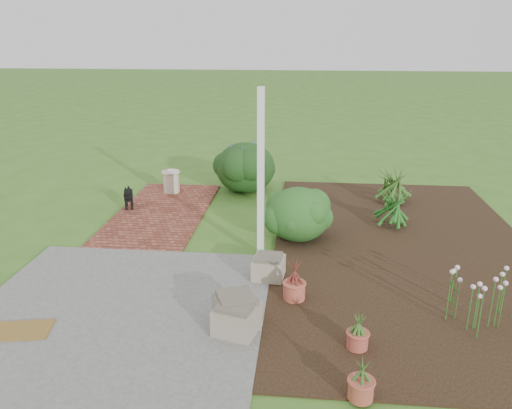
# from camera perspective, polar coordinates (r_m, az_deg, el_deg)

# --- Properties ---
(ground) EXTENTS (80.00, 80.00, 0.00)m
(ground) POSITION_cam_1_polar(r_m,az_deg,el_deg) (7.55, -1.82, -5.97)
(ground) COLOR #376820
(ground) RESTS_ON ground
(concrete_patio) EXTENTS (3.50, 3.50, 0.04)m
(concrete_patio) POSITION_cam_1_polar(r_m,az_deg,el_deg) (6.33, -15.49, -11.79)
(concrete_patio) COLOR #595957
(concrete_patio) RESTS_ON ground
(brick_path) EXTENTS (1.60, 3.50, 0.04)m
(brick_path) POSITION_cam_1_polar(r_m,az_deg,el_deg) (9.47, -10.70, -0.87)
(brick_path) COLOR maroon
(brick_path) RESTS_ON ground
(garden_bed) EXTENTS (4.00, 7.00, 0.03)m
(garden_bed) POSITION_cam_1_polar(r_m,az_deg,el_deg) (8.10, 16.54, -4.88)
(garden_bed) COLOR black
(garden_bed) RESTS_ON ground
(veranda_post) EXTENTS (0.10, 0.10, 2.50)m
(veranda_post) POSITION_cam_1_polar(r_m,az_deg,el_deg) (7.18, 0.56, 3.35)
(veranda_post) COLOR white
(veranda_post) RESTS_ON ground
(stone_trough_near) EXTENTS (0.55, 0.55, 0.30)m
(stone_trough_near) POSITION_cam_1_polar(r_m,az_deg,el_deg) (5.67, -2.19, -12.94)
(stone_trough_near) COLOR #79695B
(stone_trough_near) RESTS_ON concrete_patio
(stone_trough_mid) EXTENTS (0.61, 0.61, 0.31)m
(stone_trough_mid) POSITION_cam_1_polar(r_m,az_deg,el_deg) (5.80, -2.31, -12.05)
(stone_trough_mid) COLOR #706458
(stone_trough_mid) RESTS_ON concrete_patio
(stone_trough_far) EXTENTS (0.45, 0.45, 0.27)m
(stone_trough_far) POSITION_cam_1_polar(r_m,az_deg,el_deg) (6.81, 1.45, -7.25)
(stone_trough_far) COLOR gray
(stone_trough_far) RESTS_ON concrete_patio
(coir_doormat) EXTENTS (0.68, 0.51, 0.02)m
(coir_doormat) POSITION_cam_1_polar(r_m,az_deg,el_deg) (6.30, -25.13, -12.89)
(coir_doormat) COLOR brown
(coir_doormat) RESTS_ON concrete_patio
(black_dog) EXTENTS (0.26, 0.50, 0.44)m
(black_dog) POSITION_cam_1_polar(r_m,az_deg,el_deg) (9.67, -14.38, 1.04)
(black_dog) COLOR black
(black_dog) RESTS_ON brick_path
(cream_ceramic_urn) EXTENTS (0.42, 0.42, 0.44)m
(cream_ceramic_urn) POSITION_cam_1_polar(r_m,az_deg,el_deg) (10.51, -9.66, 2.57)
(cream_ceramic_urn) COLOR beige
(cream_ceramic_urn) RESTS_ON brick_path
(evergreen_shrub) EXTENTS (1.35, 1.35, 0.87)m
(evergreen_shrub) POSITION_cam_1_polar(r_m,az_deg,el_deg) (8.00, 4.86, -0.96)
(evergreen_shrub) COLOR #123A11
(evergreen_shrub) RESTS_ON garden_bed
(agapanthus_clump_back) EXTENTS (0.96, 0.96, 0.82)m
(agapanthus_clump_back) POSITION_cam_1_polar(r_m,az_deg,el_deg) (8.85, 15.53, 0.21)
(agapanthus_clump_back) COLOR #103917
(agapanthus_clump_back) RESTS_ON garden_bed
(agapanthus_clump_front) EXTENTS (1.31, 1.31, 0.88)m
(agapanthus_clump_front) POSITION_cam_1_polar(r_m,az_deg,el_deg) (10.04, 15.42, 2.62)
(agapanthus_clump_front) COLOR #133A11
(agapanthus_clump_front) RESTS_ON garden_bed
(pink_flower_patch) EXTENTS (1.32, 1.32, 0.65)m
(pink_flower_patch) POSITION_cam_1_polar(r_m,az_deg,el_deg) (6.37, 24.25, -9.21)
(pink_flower_patch) COLOR #113D0F
(pink_flower_patch) RESTS_ON garden_bed
(terracotta_pot_bronze) EXTENTS (0.30, 0.30, 0.22)m
(terracotta_pot_bronze) POSITION_cam_1_polar(r_m,az_deg,el_deg) (6.34, 4.38, -9.76)
(terracotta_pot_bronze) COLOR #B5513D
(terracotta_pot_bronze) RESTS_ON garden_bed
(terracotta_pot_small_left) EXTENTS (0.30, 0.30, 0.19)m
(terracotta_pot_small_left) POSITION_cam_1_polar(r_m,az_deg,el_deg) (5.55, 11.53, -14.91)
(terracotta_pot_small_left) COLOR #AA4839
(terracotta_pot_small_left) RESTS_ON garden_bed
(terracotta_pot_small_right) EXTENTS (0.29, 0.29, 0.20)m
(terracotta_pot_small_right) POSITION_cam_1_polar(r_m,az_deg,el_deg) (4.92, 11.89, -19.95)
(terracotta_pot_small_right) COLOR #A14736
(terracotta_pot_small_right) RESTS_ON garden_bed
(purple_flowering_bush) EXTENTS (1.38, 1.38, 1.06)m
(purple_flowering_bush) POSITION_cam_1_polar(r_m,az_deg,el_deg) (10.52, -1.21, 4.39)
(purple_flowering_bush) COLOR black
(purple_flowering_bush) RESTS_ON ground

